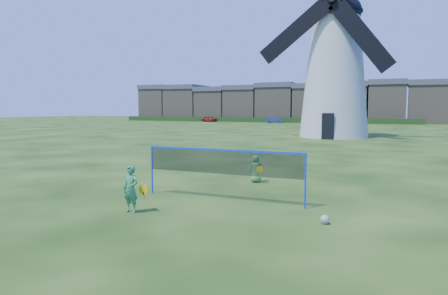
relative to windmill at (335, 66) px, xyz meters
name	(u,v)px	position (x,y,z in m)	size (l,w,h in m)	color
ground	(212,196)	(0.67, -28.44, -6.76)	(220.00, 220.00, 0.00)	black
windmill	(335,66)	(0.00, 0.00, 0.00)	(13.40, 6.42, 19.10)	silver
badminton_net	(222,163)	(1.23, -28.87, -5.62)	(5.05, 0.05, 1.55)	blue
player_girl	(131,189)	(-0.38, -31.16, -6.13)	(0.66, 0.36, 1.26)	#388D52
player_boy	(256,169)	(1.17, -25.65, -6.24)	(0.65, 0.47, 1.03)	#50A44F
play_ball	(325,219)	(4.50, -30.16, -6.65)	(0.22, 0.22, 0.22)	green
terraced_houses	(277,103)	(-18.49, 43.56, -2.75)	(66.18, 8.40, 8.28)	gray
hedge	(255,120)	(-21.33, 37.56, -6.26)	(62.00, 0.80, 1.00)	#193814
car_left	(209,119)	(-31.11, 36.43, -6.19)	(1.34, 3.34, 1.14)	maroon
car_right	(275,120)	(-16.39, 34.85, -6.19)	(1.20, 3.43, 1.13)	navy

